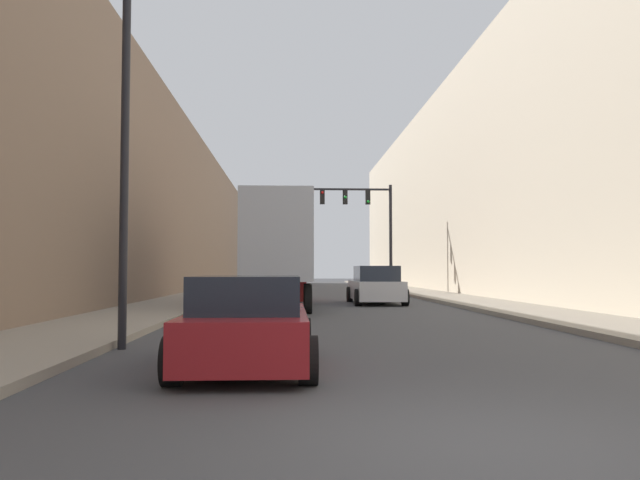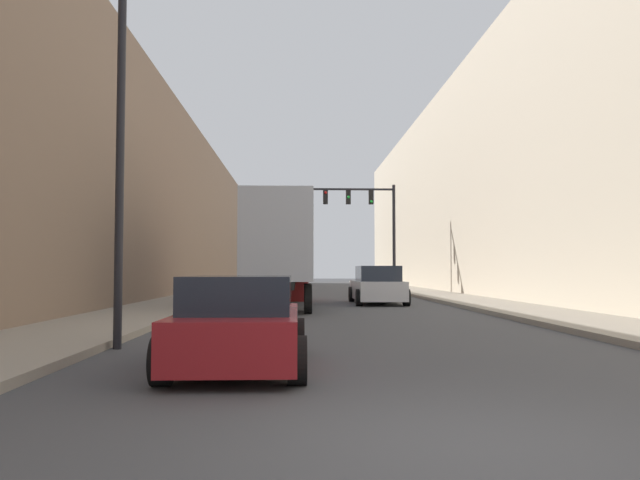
% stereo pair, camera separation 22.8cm
% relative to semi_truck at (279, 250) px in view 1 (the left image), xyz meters
% --- Properties ---
extents(ground_plane, '(200.00, 200.00, 0.00)m').
position_rel_semi_truck_xyz_m(ground_plane, '(2.09, -20.63, -2.30)').
color(ground_plane, '#424244').
extents(sidewalk_right, '(3.06, 80.00, 0.15)m').
position_rel_semi_truck_xyz_m(sidewalk_right, '(8.55, 9.37, -2.22)').
color(sidewalk_right, gray).
rests_on(sidewalk_right, ground).
extents(sidewalk_left, '(3.06, 80.00, 0.15)m').
position_rel_semi_truck_xyz_m(sidewalk_left, '(-4.36, 9.37, -2.22)').
color(sidewalk_left, gray).
rests_on(sidewalk_left, ground).
extents(building_right, '(6.00, 80.00, 13.36)m').
position_rel_semi_truck_xyz_m(building_right, '(13.08, 9.37, 4.38)').
color(building_right, beige).
rests_on(building_right, ground).
extents(building_left, '(6.00, 80.00, 10.90)m').
position_rel_semi_truck_xyz_m(building_left, '(-8.89, 9.37, 3.15)').
color(building_left, '#846B56').
rests_on(building_left, ground).
extents(semi_truck, '(2.44, 12.14, 4.19)m').
position_rel_semi_truck_xyz_m(semi_truck, '(0.00, 0.00, 0.00)').
color(semi_truck, '#B2B7C1').
rests_on(semi_truck, ground).
extents(sedan_car, '(1.99, 4.25, 1.40)m').
position_rel_semi_truck_xyz_m(sedan_car, '(-0.17, -16.22, -1.63)').
color(sedan_car, maroon).
rests_on(sedan_car, ground).
extents(suv_car, '(2.20, 4.85, 1.66)m').
position_rel_semi_truck_xyz_m(suv_car, '(4.21, 1.42, -1.51)').
color(suv_car, '#B7B7BC').
rests_on(suv_car, ground).
extents(traffic_signal_gantry, '(5.94, 0.35, 6.93)m').
position_rel_semi_truck_xyz_m(traffic_signal_gantry, '(5.36, 13.65, 2.61)').
color(traffic_signal_gantry, black).
rests_on(traffic_signal_gantry, ground).
extents(street_lamp, '(0.44, 0.44, 7.70)m').
position_rel_semi_truck_xyz_m(street_lamp, '(-2.68, -13.89, 2.56)').
color(street_lamp, black).
rests_on(street_lamp, ground).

